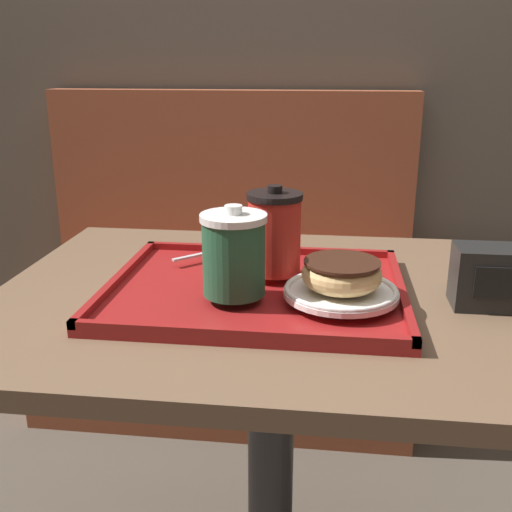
% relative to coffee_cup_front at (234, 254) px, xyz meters
% --- Properties ---
extents(wall_behind, '(8.00, 0.05, 2.40)m').
position_rel_coffee_cup_front_xyz_m(wall_behind, '(0.05, 1.17, 0.38)').
color(wall_behind, brown).
rests_on(wall_behind, ground_plane).
extents(booth_bench, '(1.17, 0.44, 1.00)m').
position_rel_coffee_cup_front_xyz_m(booth_bench, '(-0.18, 0.94, -0.50)').
color(booth_bench, brown).
rests_on(booth_bench, ground_plane).
extents(cafe_table, '(0.89, 0.67, 0.73)m').
position_rel_coffee_cup_front_xyz_m(cafe_table, '(0.05, 0.07, -0.26)').
color(cafe_table, brown).
rests_on(cafe_table, ground_plane).
extents(serving_tray, '(0.46, 0.37, 0.02)m').
position_rel_coffee_cup_front_xyz_m(serving_tray, '(0.03, 0.06, -0.08)').
color(serving_tray, maroon).
rests_on(serving_tray, cafe_table).
extents(coffee_cup_front, '(0.10, 0.10, 0.13)m').
position_rel_coffee_cup_front_xyz_m(coffee_cup_front, '(0.00, 0.00, 0.00)').
color(coffee_cup_front, '#235638').
rests_on(coffee_cup_front, serving_tray).
extents(coffee_cup_rear, '(0.09, 0.09, 0.14)m').
position_rel_coffee_cup_front_xyz_m(coffee_cup_rear, '(0.05, 0.10, 0.00)').
color(coffee_cup_rear, red).
rests_on(coffee_cup_rear, serving_tray).
extents(plate_with_chocolate_donut, '(0.17, 0.17, 0.01)m').
position_rel_coffee_cup_front_xyz_m(plate_with_chocolate_donut, '(0.16, 0.01, -0.05)').
color(plate_with_chocolate_donut, white).
rests_on(plate_with_chocolate_donut, serving_tray).
extents(donut_chocolate_glazed, '(0.12, 0.12, 0.04)m').
position_rel_coffee_cup_front_xyz_m(donut_chocolate_glazed, '(0.16, 0.01, -0.03)').
color(donut_chocolate_glazed, '#DBB270').
rests_on(donut_chocolate_glazed, plate_with_chocolate_donut).
extents(spoon, '(0.11, 0.11, 0.01)m').
position_rel_coffee_cup_front_xyz_m(spoon, '(-0.05, 0.20, -0.06)').
color(spoon, silver).
rests_on(spoon, serving_tray).
extents(napkin_dispenser, '(0.11, 0.07, 0.09)m').
position_rel_coffee_cup_front_xyz_m(napkin_dispenser, '(0.38, 0.05, -0.04)').
color(napkin_dispenser, black).
rests_on(napkin_dispenser, cafe_table).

